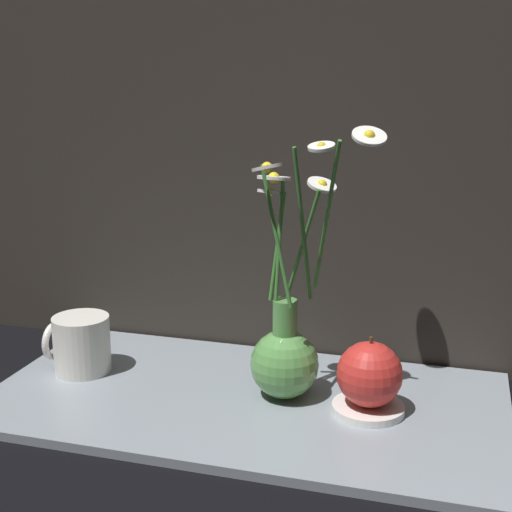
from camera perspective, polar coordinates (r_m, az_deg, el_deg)
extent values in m
plane|color=black|center=(0.98, -0.86, -11.79)|extent=(6.00, 6.00, 0.00)
cube|color=gray|center=(0.97, -0.86, -11.47)|extent=(0.68, 0.35, 0.01)
sphere|color=#59994C|center=(0.95, 2.29, -8.63)|extent=(0.09, 0.09, 0.09)
cylinder|color=#59994C|center=(0.93, 2.32, -5.14)|extent=(0.03, 0.03, 0.05)
cylinder|color=#3D7A33|center=(0.92, 3.82, 1.09)|extent=(0.05, 0.04, 0.15)
cylinder|color=white|center=(0.93, 5.29, 5.69)|extent=(0.05, 0.05, 0.02)
sphere|color=yellow|center=(0.93, 5.29, 5.69)|extent=(0.01, 0.01, 0.01)
cylinder|color=#3D7A33|center=(0.91, 5.65, 2.91)|extent=(0.05, 0.10, 0.21)
cylinder|color=white|center=(0.91, 9.05, 9.45)|extent=(0.06, 0.06, 0.02)
sphere|color=yellow|center=(0.91, 9.05, 9.45)|extent=(0.02, 0.02, 0.02)
cylinder|color=#3D7A33|center=(0.88, 1.65, 1.57)|extent=(0.05, 0.02, 0.18)
cylinder|color=white|center=(0.85, 0.88, 7.12)|extent=(0.05, 0.05, 0.01)
sphere|color=yellow|center=(0.85, 0.88, 7.12)|extent=(0.01, 0.01, 0.01)
cylinder|color=#3D7A33|center=(0.91, 1.90, 1.29)|extent=(0.01, 0.02, 0.16)
cylinder|color=white|center=(0.90, 1.44, 6.27)|extent=(0.05, 0.05, 0.01)
sphere|color=yellow|center=(0.90, 1.44, 6.27)|extent=(0.01, 0.01, 0.01)
cylinder|color=#3D7A33|center=(0.91, 1.72, 0.78)|extent=(0.02, 0.03, 0.14)
cylinder|color=white|center=(0.91, 1.08, 5.16)|extent=(0.04, 0.04, 0.01)
sphere|color=yellow|center=(0.91, 1.08, 5.16)|extent=(0.01, 0.01, 0.01)
cylinder|color=#3D7A33|center=(0.89, 3.75, 2.38)|extent=(0.02, 0.05, 0.20)
cylinder|color=white|center=(0.86, 5.29, 8.72)|extent=(0.04, 0.04, 0.01)
sphere|color=yellow|center=(0.86, 5.29, 8.72)|extent=(0.01, 0.01, 0.01)
cylinder|color=silver|center=(1.06, -13.75, -6.86)|extent=(0.08, 0.08, 0.08)
torus|color=silver|center=(1.08, -15.86, -6.55)|extent=(0.01, 0.06, 0.06)
cylinder|color=white|center=(0.93, 8.92, -12.06)|extent=(0.09, 0.09, 0.01)
sphere|color=red|center=(0.91, 9.03, -9.43)|extent=(0.08, 0.08, 0.08)
cylinder|color=#4C3819|center=(0.90, 9.15, -6.76)|extent=(0.00, 0.00, 0.01)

